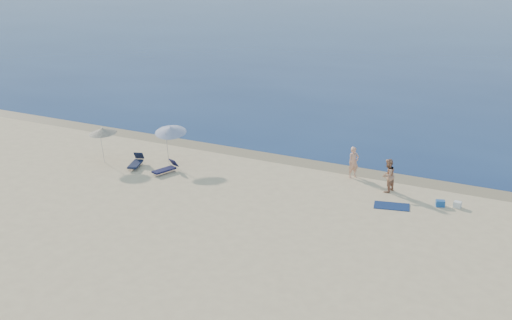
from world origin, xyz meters
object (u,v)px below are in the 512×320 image
(blue_cooler, at_px, (440,203))
(umbrella_near, at_px, (170,130))
(person_left, at_px, (354,162))
(person_right, at_px, (388,175))

(blue_cooler, height_order, umbrella_near, umbrella_near)
(person_left, distance_m, blue_cooler, 5.39)
(person_left, height_order, blue_cooler, person_left)
(person_right, bearing_deg, person_left, -101.82)
(blue_cooler, bearing_deg, person_right, 147.73)
(person_left, bearing_deg, person_right, -77.92)
(umbrella_near, bearing_deg, person_right, -14.04)
(person_left, relative_size, umbrella_near, 0.73)
(person_left, xyz_separation_m, person_right, (2.20, -1.17, 0.02))
(person_right, relative_size, blue_cooler, 4.11)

